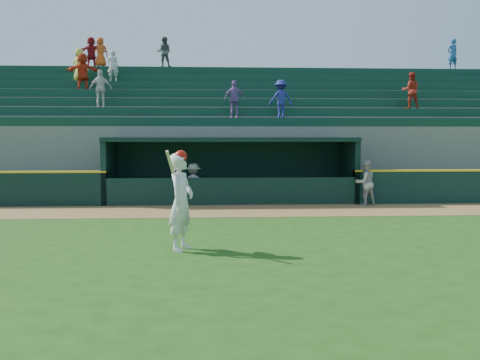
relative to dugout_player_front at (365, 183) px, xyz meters
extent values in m
plane|color=#214A12|center=(-4.80, -6.14, -0.82)|extent=(120.00, 120.00, 0.00)
cube|color=olive|center=(-4.80, -1.24, -0.81)|extent=(40.00, 3.00, 0.01)
imported|color=#ADACA7|center=(0.00, 0.00, 0.00)|extent=(0.93, 0.81, 1.63)
imported|color=#9C9D98|center=(-6.22, 0.85, -0.06)|extent=(0.98, 0.57, 1.51)
cube|color=slate|center=(-4.80, 1.56, -0.80)|extent=(9.00, 2.60, 0.04)
cube|color=black|center=(-9.40, 1.56, 0.33)|extent=(0.20, 2.60, 2.30)
cube|color=black|center=(-0.20, 1.56, 0.33)|extent=(0.20, 2.60, 2.30)
cube|color=black|center=(-4.80, 2.86, 0.33)|extent=(9.40, 0.20, 2.30)
cube|color=black|center=(-4.80, 1.56, 1.56)|extent=(9.40, 2.80, 0.16)
cube|color=black|center=(-4.80, 0.34, -0.32)|extent=(9.00, 0.16, 1.00)
cube|color=brown|center=(-4.80, 2.36, -0.57)|extent=(8.40, 0.45, 0.10)
cube|color=slate|center=(-4.80, 3.39, 0.64)|extent=(34.00, 0.85, 2.91)
cube|color=#0F3828|center=(-4.80, 3.27, 2.27)|extent=(34.00, 0.60, 0.36)
cube|color=slate|center=(-4.80, 4.24, 0.86)|extent=(34.00, 0.85, 3.36)
cube|color=#0F3828|center=(-4.80, 4.12, 2.72)|extent=(34.00, 0.60, 0.36)
cube|color=slate|center=(-4.80, 5.09, 1.09)|extent=(34.00, 0.85, 3.81)
cube|color=#0F3828|center=(-4.80, 4.97, 3.17)|extent=(34.00, 0.60, 0.36)
cube|color=slate|center=(-4.80, 5.94, 1.31)|extent=(34.00, 0.85, 4.26)
cube|color=#0F3828|center=(-4.80, 5.82, 3.62)|extent=(34.00, 0.60, 0.36)
cube|color=slate|center=(-4.80, 6.79, 1.54)|extent=(34.00, 0.85, 4.71)
cube|color=#0F3828|center=(-4.80, 6.67, 4.07)|extent=(34.00, 0.60, 0.36)
cube|color=slate|center=(-4.80, 7.64, 1.76)|extent=(34.00, 0.85, 5.16)
cube|color=#0F3828|center=(-4.80, 7.52, 4.52)|extent=(34.00, 0.60, 0.36)
cube|color=slate|center=(-4.80, 8.49, 1.99)|extent=(34.00, 0.85, 5.61)
cube|color=#0F3828|center=(-4.80, 8.37, 4.97)|extent=(34.00, 0.60, 0.36)
cube|color=slate|center=(-4.80, 9.06, 1.99)|extent=(34.50, 0.30, 5.61)
imported|color=#D54917|center=(-11.01, 8.39, 5.88)|extent=(0.78, 0.58, 1.45)
imported|color=silver|center=(-10.19, 4.14, 3.70)|extent=(0.95, 0.43, 1.59)
imported|color=maroon|center=(-11.46, 8.39, 5.89)|extent=(1.39, 0.54, 1.46)
imported|color=#295B99|center=(6.97, 8.39, 5.95)|extent=(0.65, 0.49, 1.59)
imported|color=#4F4F4F|center=(-7.86, 8.39, 5.91)|extent=(0.74, 0.57, 1.51)
imported|color=gold|center=(-11.64, 6.69, 5.02)|extent=(0.82, 0.60, 1.54)
imported|color=#865FA3|center=(-4.57, 3.29, 3.22)|extent=(0.92, 0.42, 1.54)
imported|color=red|center=(-11.31, 5.84, 4.62)|extent=(1.55, 0.58, 1.63)
imported|color=beige|center=(-10.11, 6.69, 4.98)|extent=(0.58, 0.43, 1.45)
imported|color=#AA291A|center=(3.19, 4.14, 3.69)|extent=(0.85, 0.71, 1.57)
imported|color=navy|center=(-2.64, 3.29, 3.24)|extent=(1.08, 0.70, 1.57)
imported|color=white|center=(-6.25, -7.41, 0.24)|extent=(0.74, 0.90, 2.11)
sphere|color=#B8150A|center=(-6.25, -7.41, 1.23)|extent=(0.27, 0.27, 0.27)
cylinder|color=beige|center=(-6.43, -7.63, 1.00)|extent=(0.24, 0.50, 0.76)
camera|label=1|loc=(-5.64, -18.95, 1.62)|focal=40.00mm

